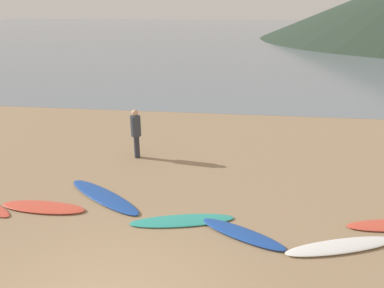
{
  "coord_description": "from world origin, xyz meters",
  "views": [
    {
      "loc": [
        1.99,
        -3.97,
        4.68
      ],
      "look_at": [
        0.67,
        6.52,
        0.6
      ],
      "focal_mm": 34.29,
      "sensor_mm": 36.0,
      "label": 1
    }
  ],
  "objects_px": {
    "surfboard_2": "(104,196)",
    "surfboard_3": "(182,221)",
    "surfboard_4": "(242,234)",
    "surfboard_1": "(43,207)",
    "person_0": "(136,130)",
    "surfboard_5": "(341,246)"
  },
  "relations": [
    {
      "from": "surfboard_3",
      "to": "surfboard_4",
      "type": "height_order",
      "value": "surfboard_4"
    },
    {
      "from": "surfboard_2",
      "to": "surfboard_3",
      "type": "xyz_separation_m",
      "value": [
        2.16,
        -0.84,
        -0.01
      ]
    },
    {
      "from": "surfboard_1",
      "to": "surfboard_4",
      "type": "xyz_separation_m",
      "value": [
        4.8,
        -0.51,
        0.0
      ]
    },
    {
      "from": "person_0",
      "to": "surfboard_1",
      "type": "bearing_deg",
      "value": -21.87
    },
    {
      "from": "surfboard_4",
      "to": "surfboard_5",
      "type": "bearing_deg",
      "value": 22.3
    },
    {
      "from": "surfboard_1",
      "to": "surfboard_2",
      "type": "distance_m",
      "value": 1.45
    },
    {
      "from": "surfboard_1",
      "to": "person_0",
      "type": "relative_size",
      "value": 1.33
    },
    {
      "from": "surfboard_1",
      "to": "surfboard_2",
      "type": "relative_size",
      "value": 0.79
    },
    {
      "from": "surfboard_3",
      "to": "person_0",
      "type": "distance_m",
      "value": 4.16
    },
    {
      "from": "surfboard_2",
      "to": "surfboard_4",
      "type": "bearing_deg",
      "value": 15.51
    },
    {
      "from": "surfboard_2",
      "to": "surfboard_3",
      "type": "relative_size",
      "value": 1.12
    },
    {
      "from": "surfboard_3",
      "to": "surfboard_4",
      "type": "bearing_deg",
      "value": -28.67
    },
    {
      "from": "surfboard_4",
      "to": "surfboard_3",
      "type": "bearing_deg",
      "value": -167.75
    },
    {
      "from": "surfboard_5",
      "to": "person_0",
      "type": "xyz_separation_m",
      "value": [
        -5.37,
        4.08,
        0.9
      ]
    },
    {
      "from": "surfboard_3",
      "to": "person_0",
      "type": "bearing_deg",
      "value": 106.04
    },
    {
      "from": "surfboard_2",
      "to": "surfboard_1",
      "type": "bearing_deg",
      "value": -116.83
    },
    {
      "from": "surfboard_5",
      "to": "surfboard_4",
      "type": "bearing_deg",
      "value": 156.05
    },
    {
      "from": "surfboard_2",
      "to": "surfboard_5",
      "type": "bearing_deg",
      "value": 20.38
    },
    {
      "from": "surfboard_5",
      "to": "person_0",
      "type": "height_order",
      "value": "person_0"
    },
    {
      "from": "surfboard_3",
      "to": "surfboard_4",
      "type": "xyz_separation_m",
      "value": [
        1.36,
        -0.37,
        0.02
      ]
    },
    {
      "from": "surfboard_2",
      "to": "surfboard_3",
      "type": "distance_m",
      "value": 2.32
    },
    {
      "from": "surfboard_1",
      "to": "surfboard_2",
      "type": "height_order",
      "value": "surfboard_1"
    }
  ]
}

